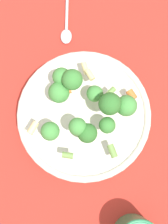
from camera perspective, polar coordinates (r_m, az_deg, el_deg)
name	(u,v)px	position (r m, az deg, el deg)	size (l,w,h in m)	color
ground_plane	(84,119)	(0.68, 0.00, -1.20)	(3.00, 3.00, 0.00)	#B72D23
bowl	(84,116)	(0.66, 0.00, -0.72)	(0.28, 0.28, 0.05)	silver
pasta_salad	(84,104)	(0.59, 0.05, 1.44)	(0.20, 0.22, 0.09)	#8CB766
spoon	(67,21)	(0.76, -3.21, 16.26)	(0.16, 0.12, 0.01)	silver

